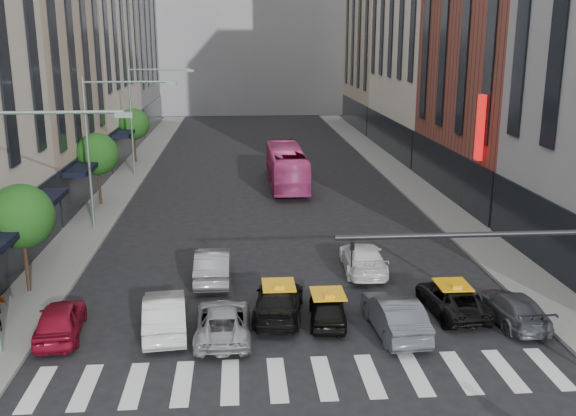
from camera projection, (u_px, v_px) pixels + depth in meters
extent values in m
plane|color=black|center=(311.00, 402.00, 20.46)|extent=(160.00, 160.00, 0.00)
cube|color=slate|center=(116.00, 192.00, 48.51)|extent=(3.00, 96.00, 0.15)
cube|color=slate|center=(414.00, 186.00, 50.23)|extent=(3.00, 96.00, 0.15)
cube|color=tan|center=(15.00, 27.00, 43.13)|extent=(8.00, 16.00, 24.00)
cube|color=gray|center=(114.00, 7.00, 78.04)|extent=(8.00, 18.00, 30.00)
cube|color=brown|center=(513.00, 13.00, 44.46)|extent=(8.00, 18.00, 26.00)
cube|color=tan|center=(388.00, 17.00, 80.84)|extent=(8.00, 18.00, 28.00)
cylinder|color=black|center=(26.00, 258.00, 28.78)|extent=(0.18, 0.18, 3.15)
sphere|color=#153E11|center=(21.00, 216.00, 28.29)|extent=(2.88, 2.88, 2.88)
cylinder|color=black|center=(99.00, 182.00, 44.21)|extent=(0.18, 0.18, 3.15)
sphere|color=#153E11|center=(97.00, 154.00, 43.72)|extent=(2.88, 2.88, 2.88)
cylinder|color=black|center=(135.00, 145.00, 59.63)|extent=(0.18, 0.18, 3.15)
sphere|color=#153E11|center=(134.00, 124.00, 59.14)|extent=(2.88, 2.88, 2.88)
cylinder|color=gray|center=(48.00, 113.00, 21.43)|extent=(5.00, 0.12, 0.12)
cube|color=gray|center=(124.00, 115.00, 21.64)|extent=(0.60, 0.25, 0.18)
cylinder|color=gray|center=(88.00, 155.00, 37.74)|extent=(0.16, 0.16, 9.00)
cylinder|color=gray|center=(127.00, 82.00, 36.86)|extent=(5.00, 0.12, 0.12)
cube|color=gray|center=(171.00, 84.00, 37.07)|extent=(0.60, 0.25, 0.18)
cylinder|color=gray|center=(131.00, 121.00, 53.17)|extent=(0.16, 0.16, 9.00)
cylinder|color=gray|center=(159.00, 69.00, 52.28)|extent=(5.00, 0.12, 0.12)
cube|color=gray|center=(190.00, 71.00, 52.50)|extent=(0.60, 0.25, 0.18)
cylinder|color=black|center=(507.00, 234.00, 18.43)|extent=(10.00, 0.16, 0.16)
imported|color=black|center=(352.00, 254.00, 18.22)|extent=(0.13, 0.16, 0.80)
cube|color=red|center=(480.00, 128.00, 39.16)|extent=(0.30, 0.70, 4.00)
imported|color=maroon|center=(60.00, 320.00, 24.84)|extent=(2.06, 4.24, 1.39)
imported|color=beige|center=(165.00, 313.00, 25.26)|extent=(2.08, 4.75, 1.52)
imported|color=#999A9E|center=(223.00, 321.00, 24.86)|extent=(2.12, 4.58, 1.27)
imported|color=black|center=(279.00, 301.00, 26.63)|extent=(2.54, 4.99, 1.39)
imported|color=black|center=(328.00, 308.00, 26.07)|extent=(1.81, 3.77, 1.24)
imported|color=#44474D|center=(395.00, 315.00, 25.16)|extent=(1.93, 4.71, 1.52)
imported|color=black|center=(452.00, 299.00, 27.05)|extent=(2.38, 4.58, 1.23)
imported|color=#404248|center=(512.00, 308.00, 26.12)|extent=(1.97, 4.41, 1.26)
imported|color=gray|center=(213.00, 265.00, 30.70)|extent=(1.66, 4.69, 1.54)
imported|color=white|center=(363.00, 258.00, 31.85)|extent=(2.21, 4.97, 1.42)
imported|color=#C73A80|center=(286.00, 167.00, 50.28)|extent=(2.68, 11.20, 3.12)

